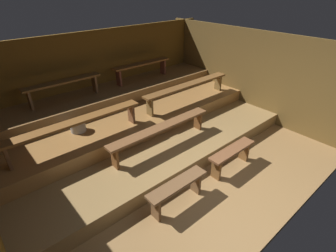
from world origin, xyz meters
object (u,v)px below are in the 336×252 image
bench_upper_left (63,85)px  bench_upper_right (142,66)px  bench_middle_right (188,87)px  bench_floor_right (232,154)px  bench_lower_center (161,130)px  bench_middle_left (76,124)px  bench_floor_left (177,188)px  pail_middle (78,126)px

bench_upper_left → bench_upper_right: same height
bench_middle_right → bench_upper_left: bench_upper_left is taller
bench_floor_right → bench_lower_center: 1.44m
bench_middle_left → bench_floor_left: bearing=-69.8°
bench_floor_right → bench_lower_center: (-0.78, 1.17, 0.33)m
bench_floor_left → pail_middle: size_ratio=3.74×
bench_floor_left → pail_middle: bearing=103.5°
bench_floor_right → pail_middle: (-1.98, 2.33, 0.35)m
bench_upper_left → bench_middle_left: bearing=-104.6°
bench_floor_left → bench_floor_right: same height
bench_floor_left → bench_lower_center: size_ratio=0.47×
bench_middle_right → bench_upper_right: bench_upper_right is taller
bench_floor_left → bench_floor_right: 1.42m
bench_floor_left → bench_middle_left: (-0.72, 1.94, 0.63)m
bench_floor_left → bench_middle_right: bearing=42.2°
bench_upper_left → bench_upper_right: bearing=0.0°
bench_lower_center → bench_upper_left: size_ratio=1.40×
bench_floor_left → bench_upper_right: size_ratio=0.66×
bench_upper_left → pail_middle: bench_upper_left is taller
bench_upper_left → bench_middle_right: bearing=-29.1°
bench_lower_center → bench_upper_left: (-1.00, 2.16, 0.57)m
bench_middle_right → pail_middle: size_ratio=8.68×
bench_floor_left → bench_upper_left: (-0.35, 3.33, 0.90)m
bench_middle_left → bench_upper_left: size_ratio=1.53×
bench_middle_left → pail_middle: 0.50m
bench_middle_right → bench_upper_left: (-2.49, 1.39, 0.27)m
bench_lower_center → bench_upper_right: 2.51m
bench_middle_right → pail_middle: bearing=171.7°
bench_middle_right → bench_upper_right: size_ratio=1.53×
bench_floor_right → bench_middle_left: (-2.14, 1.94, 0.63)m
bench_lower_center → pail_middle: pail_middle is taller
bench_middle_right → bench_upper_right: (-0.36, 1.39, 0.27)m
bench_floor_right → bench_middle_left: 2.96m
bench_upper_left → pail_middle: size_ratio=5.69×
bench_upper_left → bench_upper_right: (2.13, 0.00, 0.00)m
bench_middle_left → bench_lower_center: bearing=-29.7°
bench_middle_right → bench_upper_left: 2.87m
bench_upper_left → bench_floor_left: bearing=-83.9°
bench_floor_left → bench_lower_center: (0.64, 1.17, 0.33)m
bench_floor_right → pail_middle: bearing=130.4°
bench_floor_right → bench_middle_left: bench_middle_left is taller
bench_middle_right → bench_floor_right: bearing=-110.2°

